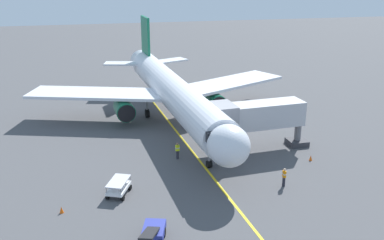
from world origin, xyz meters
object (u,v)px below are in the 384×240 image
jet_bridge (251,117)px  safety_cone_nose_left (62,210)px  ground_crew_marshaller (284,177)px  safety_cone_wing_port (311,158)px  safety_cone_nose_right (238,141)px  airplane (172,91)px  ground_crew_wing_walker (177,151)px  baggage_cart_portside (119,187)px  belt_loader_near_nose (153,232)px

jet_bridge → safety_cone_nose_left: size_ratio=20.88×
ground_crew_marshaller → safety_cone_wing_port: 6.66m
jet_bridge → safety_cone_nose_right: size_ratio=20.88×
safety_cone_nose_left → safety_cone_nose_right: size_ratio=1.00×
airplane → jet_bridge: bearing=119.2°
safety_cone_nose_left → ground_crew_marshaller: bearing=-180.0°
safety_cone_nose_right → ground_crew_wing_walker: bearing=18.1°
baggage_cart_portside → safety_cone_nose_left: (4.59, 1.95, -0.38)m
baggage_cart_portside → safety_cone_nose_left: baggage_cart_portside is taller
belt_loader_near_nose → jet_bridge: bearing=-132.3°
ground_crew_marshaller → belt_loader_near_nose: belt_loader_near_nose is taller
ground_crew_marshaller → ground_crew_wing_walker: same height
airplane → safety_cone_nose_left: 23.06m
airplane → safety_cone_nose_right: 11.01m
jet_bridge → safety_cone_wing_port: (-5.08, 3.71, -3.49)m
ground_crew_marshaller → ground_crew_wing_walker: (7.84, -7.91, 0.00)m
jet_bridge → ground_crew_wing_walker: (7.73, 0.19, -2.88)m
baggage_cart_portside → belt_loader_near_nose: bearing=104.0°
safety_cone_wing_port → airplane: bearing=-52.6°
ground_crew_wing_walker → safety_cone_nose_right: bearing=-161.9°
ground_crew_wing_walker → safety_cone_nose_right: ground_crew_wing_walker is taller
ground_crew_marshaller → safety_cone_wing_port: (-4.97, -4.39, -0.61)m
baggage_cart_portside → ground_crew_wing_walker: bearing=-136.6°
safety_cone_nose_right → safety_cone_wing_port: 8.13m
ground_crew_marshaller → ground_crew_wing_walker: bearing=-45.3°
airplane → ground_crew_wing_walker: airplane is taller
ground_crew_marshaller → jet_bridge: bearing=-89.2°
baggage_cart_portside → safety_cone_nose_right: 15.86m
safety_cone_nose_right → safety_cone_wing_port: same height
ground_crew_wing_walker → safety_cone_wing_port: ground_crew_wing_walker is taller
airplane → belt_loader_near_nose: airplane is taller
ground_crew_marshaller → safety_cone_nose_left: 18.74m
jet_bridge → baggage_cart_portside: (14.04, 6.15, -3.11)m
belt_loader_near_nose → airplane: bearing=-104.1°
ground_crew_wing_walker → belt_loader_near_nose: 13.99m
baggage_cart_portside → safety_cone_wing_port: bearing=-172.7°
belt_loader_near_nose → baggage_cart_portside: (1.81, -7.28, -0.06)m
ground_crew_wing_walker → safety_cone_nose_left: 13.47m
airplane → jet_bridge: (-6.09, 10.91, -0.24)m
ground_crew_marshaller → belt_loader_near_nose: 13.44m
ground_crew_marshaller → safety_cone_nose_left: bearing=0.0°
ground_crew_wing_walker → belt_loader_near_nose: (4.49, 13.25, -0.17)m
belt_loader_near_nose → safety_cone_nose_left: belt_loader_near_nose is taller
jet_bridge → ground_crew_wing_walker: jet_bridge is taller
ground_crew_wing_walker → safety_cone_wing_port: size_ratio=3.11×
jet_bridge → safety_cone_nose_left: bearing=23.5°
ground_crew_wing_walker → belt_loader_near_nose: belt_loader_near_nose is taller
jet_bridge → belt_loader_near_nose: size_ratio=2.43×
jet_bridge → safety_cone_nose_right: bearing=-76.1°
jet_bridge → safety_cone_nose_left: 20.60m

